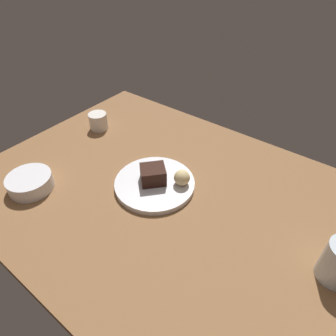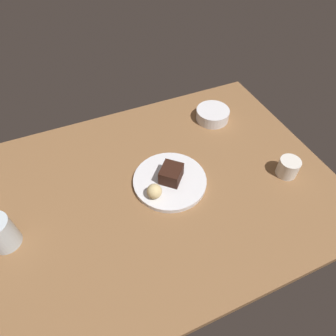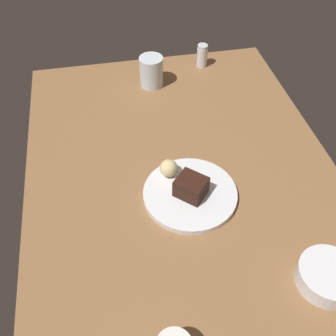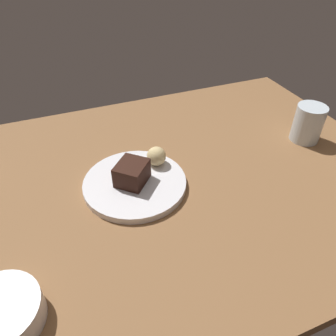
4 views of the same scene
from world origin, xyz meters
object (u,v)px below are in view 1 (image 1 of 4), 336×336
at_px(bread_roll, 181,177).
at_px(coffee_cup, 98,121).
at_px(chocolate_cake_slice, 152,175).
at_px(dessert_plate, 155,183).
at_px(side_bowl, 30,182).

height_order(bread_roll, coffee_cup, bread_roll).
bearing_deg(bread_roll, chocolate_cake_slice, 33.35).
distance_m(dessert_plate, side_bowl, 0.37).
bearing_deg(side_bowl, chocolate_cake_slice, -141.27).
relative_size(bread_roll, coffee_cup, 0.69).
bearing_deg(coffee_cup, bread_roll, 169.94).
xyz_separation_m(dessert_plate, coffee_cup, (0.38, -0.12, 0.02)).
bearing_deg(side_bowl, coffee_cup, -75.77).
height_order(side_bowl, coffee_cup, coffee_cup).
bearing_deg(chocolate_cake_slice, coffee_cup, -18.63).
relative_size(dessert_plate, side_bowl, 1.85).
bearing_deg(dessert_plate, coffee_cup, -17.30).
bearing_deg(coffee_cup, chocolate_cake_slice, 161.37).
distance_m(side_bowl, coffee_cup, 0.36).
relative_size(dessert_plate, coffee_cup, 3.53).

